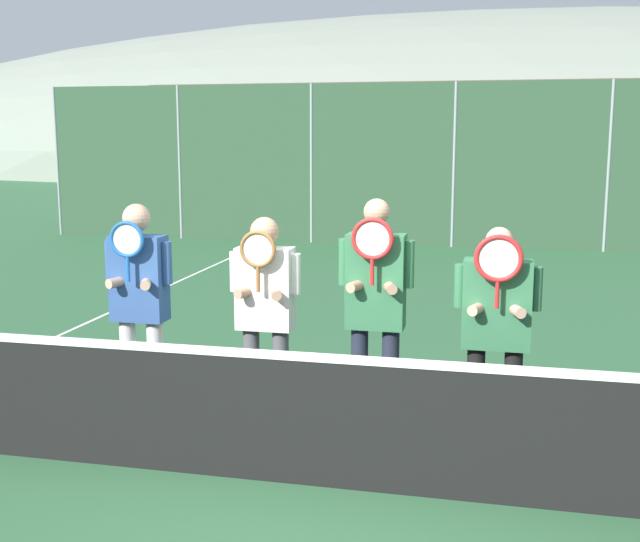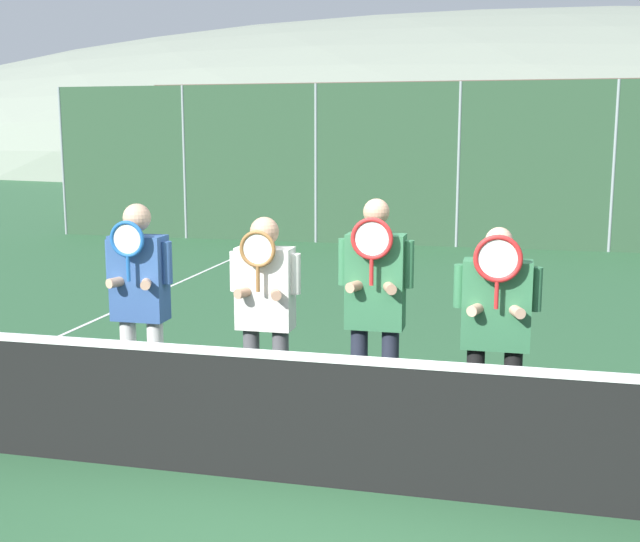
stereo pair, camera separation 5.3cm
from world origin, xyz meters
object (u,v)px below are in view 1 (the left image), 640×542
player_rightmost (496,322)px  car_left_of_center (423,189)px  player_center_left (265,304)px  car_center (639,196)px  car_far_left (241,187)px  player_leftmost (139,295)px  player_center_right (375,303)px

player_rightmost → car_left_of_center: (-1.99, 14.52, -0.06)m
player_center_left → car_left_of_center: 14.38m
player_center_left → car_center: bearing=71.1°
car_far_left → car_left_of_center: 4.73m
player_leftmost → player_center_right: (1.89, 0.03, 0.03)m
player_center_left → player_center_right: player_center_right is taller
player_leftmost → player_center_right: size_ratio=0.96×
player_leftmost → car_left_of_center: bearing=86.9°
player_center_left → car_left_of_center: bearing=90.9°
player_leftmost → player_center_right: player_center_right is taller
player_leftmost → player_center_right: bearing=0.9°
player_center_left → player_rightmost: bearing=-4.7°
player_rightmost → car_far_left: (-6.71, 14.22, -0.07)m
player_center_left → player_rightmost: player_center_left is taller
car_left_of_center → player_center_left: bearing=-89.1°
car_far_left → car_center: 9.79m
car_far_left → player_rightmost: bearing=-64.8°
player_center_right → car_far_left: bearing=112.3°
player_center_left → car_left_of_center: (-0.22, 14.38, -0.07)m
car_far_left → car_left_of_center: car_left_of_center is taller
player_leftmost → player_rightmost: size_ratio=1.06×
player_leftmost → car_center: player_leftmost is taller
car_center → player_leftmost: bearing=-112.3°
player_center_left → car_far_left: bearing=109.3°
car_far_left → car_left_of_center: bearing=3.7°
car_far_left → player_center_left: bearing=-70.7°
car_left_of_center → player_rightmost: bearing=-82.2°
player_rightmost → player_center_left: bearing=175.3°
player_center_right → car_left_of_center: size_ratio=0.45×
player_leftmost → player_rightmost: bearing=-0.4°
player_center_left → player_center_right: size_ratio=0.91×
player_leftmost → car_far_left: car_far_left is taller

